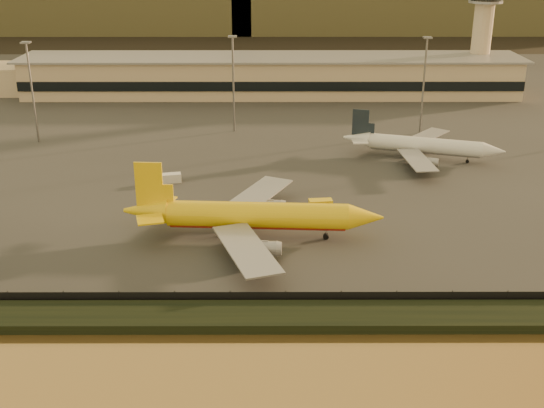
{
  "coord_description": "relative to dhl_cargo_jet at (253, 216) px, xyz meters",
  "views": [
    {
      "loc": [
        -0.18,
        -99.15,
        50.52
      ],
      "look_at": [
        0.08,
        12.0,
        6.03
      ],
      "focal_mm": 45.0,
      "sensor_mm": 36.0,
      "label": 1
    }
  ],
  "objects": [
    {
      "name": "tarmac",
      "position": [
        3.28,
        84.33,
        -4.18
      ],
      "size": [
        320.0,
        220.0,
        0.2
      ],
      "primitive_type": "cube",
      "color": "#2D2D2D",
      "rests_on": "ground"
    },
    {
      "name": "dhl_cargo_jet",
      "position": [
        0.0,
        0.0,
        0.0
      ],
      "size": [
        45.73,
        44.76,
        13.66
      ],
      "rotation": [
        0.0,
        0.0,
        -0.06
      ],
      "color": "yellow",
      "rests_on": "tarmac"
    },
    {
      "name": "control_tower",
      "position": [
        73.28,
        120.33,
        17.38
      ],
      "size": [
        11.2,
        11.2,
        35.5
      ],
      "color": "tan",
      "rests_on": "tarmac"
    },
    {
      "name": "gse_vehicle_yellow",
      "position": [
        12.84,
        13.05,
        -3.07
      ],
      "size": [
        4.7,
        2.49,
        2.03
      ],
      "primitive_type": "cube",
      "rotation": [
        0.0,
        0.0,
        0.11
      ],
      "color": "yellow",
      "rests_on": "tarmac"
    },
    {
      "name": "ground",
      "position": [
        3.28,
        -10.67,
        -4.28
      ],
      "size": [
        900.0,
        900.0,
        0.0
      ],
      "primitive_type": "plane",
      "color": "black",
      "rests_on": "ground"
    },
    {
      "name": "apron_light_masts",
      "position": [
        18.28,
        64.33,
        11.42
      ],
      "size": [
        152.2,
        12.2,
        25.4
      ],
      "color": "slate",
      "rests_on": "tarmac"
    },
    {
      "name": "embankment",
      "position": [
        3.28,
        -27.67,
        -3.58
      ],
      "size": [
        320.0,
        7.0,
        1.4
      ],
      "primitive_type": "cube",
      "color": "black",
      "rests_on": "ground"
    },
    {
      "name": "perimeter_fence",
      "position": [
        3.28,
        -23.67,
        -2.98
      ],
      "size": [
        300.0,
        0.05,
        2.2
      ],
      "primitive_type": "cube",
      "color": "black",
      "rests_on": "tarmac"
    },
    {
      "name": "gse_vehicle_white",
      "position": [
        -18.39,
        28.64,
        -3.11
      ],
      "size": [
        4.66,
        2.88,
        1.95
      ],
      "primitive_type": "cube",
      "rotation": [
        0.0,
        0.0,
        0.23
      ],
      "color": "silver",
      "rests_on": "tarmac"
    },
    {
      "name": "terminal_building",
      "position": [
        -11.24,
        114.88,
        1.97
      ],
      "size": [
        202.0,
        25.0,
        12.6
      ],
      "color": "tan",
      "rests_on": "tarmac"
    },
    {
      "name": "white_narrowbody_jet",
      "position": [
        39.06,
        44.93,
        -0.83
      ],
      "size": [
        37.16,
        35.37,
        10.9
      ],
      "rotation": [
        0.0,
        0.0,
        -0.3
      ],
      "color": "silver",
      "rests_on": "tarmac"
    }
  ]
}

